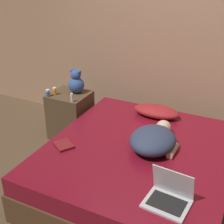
% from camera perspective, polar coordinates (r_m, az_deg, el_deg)
% --- Properties ---
extents(ground_plane, '(12.00, 12.00, 0.00)m').
position_cam_1_polar(ground_plane, '(3.16, 4.70, -13.46)').
color(ground_plane, brown).
extents(wall_back, '(8.00, 0.06, 2.60)m').
position_cam_1_polar(wall_back, '(3.65, 12.71, 14.36)').
color(wall_back, tan).
rests_on(wall_back, ground_plane).
extents(bed, '(1.68, 1.83, 0.45)m').
position_cam_1_polar(bed, '(3.02, 4.86, -10.18)').
color(bed, '#4C331E').
rests_on(bed, ground_plane).
extents(nightstand, '(0.45, 0.42, 0.57)m').
position_cam_1_polar(nightstand, '(3.86, -7.59, -0.58)').
color(nightstand, brown).
rests_on(nightstand, ground_plane).
extents(pillow, '(0.51, 0.26, 0.12)m').
position_cam_1_polar(pillow, '(3.44, 8.11, 0.12)').
color(pillow, maroon).
rests_on(pillow, bed).
extents(person_lying, '(0.42, 0.62, 0.20)m').
position_cam_1_polar(person_lying, '(2.85, 7.71, -4.95)').
color(person_lying, '#2D3851').
rests_on(person_lying, bed).
extents(laptop, '(0.33, 0.28, 0.25)m').
position_cam_1_polar(laptop, '(2.32, 10.39, -14.80)').
color(laptop, silver).
rests_on(laptop, bed).
extents(teddy_bear, '(0.19, 0.19, 0.29)m').
position_cam_1_polar(teddy_bear, '(3.73, -6.57, 5.39)').
color(teddy_bear, '#335693').
rests_on(teddy_bear, nightstand).
extents(bottle_blue, '(0.05, 0.05, 0.08)m').
position_cam_1_polar(bottle_blue, '(3.70, -11.66, 3.41)').
color(bottle_blue, '#3866B2').
rests_on(bottle_blue, nightstand).
extents(bottle_white, '(0.03, 0.03, 0.10)m').
position_cam_1_polar(bottle_white, '(3.50, -7.36, 2.59)').
color(bottle_white, white).
rests_on(bottle_white, nightstand).
extents(bottle_orange, '(0.04, 0.04, 0.09)m').
position_cam_1_polar(bottle_orange, '(3.73, -10.45, 3.75)').
color(bottle_orange, orange).
rests_on(bottle_orange, nightstand).
extents(book, '(0.23, 0.22, 0.02)m').
position_cam_1_polar(book, '(2.93, -8.82, -6.00)').
color(book, maroon).
rests_on(book, bed).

